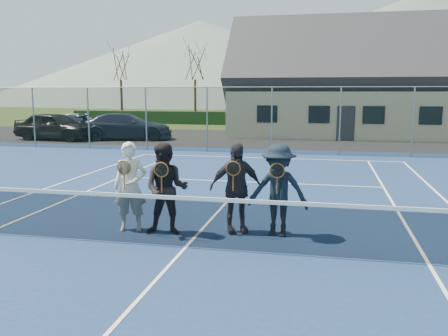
# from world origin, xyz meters

# --- Properties ---
(ground) EXTENTS (220.00, 220.00, 0.00)m
(ground) POSITION_xyz_m (0.00, 20.00, 0.00)
(ground) COLOR #314518
(ground) RESTS_ON ground
(court_surface) EXTENTS (30.00, 30.00, 0.02)m
(court_surface) POSITION_xyz_m (0.00, 0.00, 0.01)
(court_surface) COLOR navy
(court_surface) RESTS_ON ground
(tarmac_carpark) EXTENTS (40.00, 12.00, 0.01)m
(tarmac_carpark) POSITION_xyz_m (-4.00, 20.00, 0.01)
(tarmac_carpark) COLOR black
(tarmac_carpark) RESTS_ON ground
(hedge_row) EXTENTS (40.00, 1.20, 1.10)m
(hedge_row) POSITION_xyz_m (0.00, 32.00, 0.55)
(hedge_row) COLOR black
(hedge_row) RESTS_ON ground
(hill_west) EXTENTS (110.00, 110.00, 18.00)m
(hill_west) POSITION_xyz_m (-25.00, 95.00, 9.00)
(hill_west) COLOR slate
(hill_west) RESTS_ON ground
(hill_centre) EXTENTS (120.00, 120.00, 22.00)m
(hill_centre) POSITION_xyz_m (20.00, 95.00, 11.00)
(hill_centre) COLOR #576960
(hill_centre) RESTS_ON ground
(car_a) EXTENTS (4.97, 2.39, 1.64)m
(car_a) POSITION_xyz_m (-12.97, 16.99, 0.82)
(car_a) COLOR black
(car_a) RESTS_ON ground
(car_b) EXTENTS (4.68, 2.91, 1.46)m
(car_b) POSITION_xyz_m (-12.33, 18.43, 0.73)
(car_b) COLOR gray
(car_b) RESTS_ON ground
(car_c) EXTENTS (5.72, 3.30, 1.56)m
(car_c) POSITION_xyz_m (-9.08, 18.10, 0.78)
(car_c) COLOR #1C2338
(car_c) RESTS_ON ground
(court_markings) EXTENTS (11.03, 23.83, 0.01)m
(court_markings) POSITION_xyz_m (0.00, 0.00, 0.02)
(court_markings) COLOR white
(court_markings) RESTS_ON court_surface
(tennis_net) EXTENTS (11.68, 0.08, 1.10)m
(tennis_net) POSITION_xyz_m (0.00, 0.00, 0.54)
(tennis_net) COLOR slate
(tennis_net) RESTS_ON ground
(perimeter_fence) EXTENTS (30.07, 0.07, 3.02)m
(perimeter_fence) POSITION_xyz_m (0.00, 13.50, 1.52)
(perimeter_fence) COLOR slate
(perimeter_fence) RESTS_ON ground
(clubhouse) EXTENTS (15.60, 8.20, 7.70)m
(clubhouse) POSITION_xyz_m (4.00, 24.00, 3.99)
(clubhouse) COLOR beige
(clubhouse) RESTS_ON ground
(tree_a) EXTENTS (3.20, 3.20, 7.77)m
(tree_a) POSITION_xyz_m (-16.00, 33.00, 5.79)
(tree_a) COLOR #352513
(tree_a) RESTS_ON ground
(tree_b) EXTENTS (3.20, 3.20, 7.77)m
(tree_b) POSITION_xyz_m (-9.00, 33.00, 5.79)
(tree_b) COLOR #3C2716
(tree_b) RESTS_ON ground
(tree_c) EXTENTS (3.20, 3.20, 7.77)m
(tree_c) POSITION_xyz_m (2.00, 33.00, 5.79)
(tree_c) COLOR #3C2915
(tree_c) RESTS_ON ground
(player_a) EXTENTS (0.73, 0.56, 1.80)m
(player_a) POSITION_xyz_m (-1.39, 0.81, 0.92)
(player_a) COLOR silver
(player_a) RESTS_ON court_surface
(player_b) EXTENTS (0.94, 0.77, 1.80)m
(player_b) POSITION_xyz_m (-0.60, 0.72, 0.92)
(player_b) COLOR black
(player_b) RESTS_ON court_surface
(player_c) EXTENTS (1.14, 0.83, 1.80)m
(player_c) POSITION_xyz_m (0.70, 1.15, 0.92)
(player_c) COLOR #252429
(player_c) RESTS_ON court_surface
(player_d) EXTENTS (1.23, 0.79, 1.80)m
(player_d) POSITION_xyz_m (1.54, 1.08, 0.92)
(player_d) COLOR black
(player_d) RESTS_ON court_surface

